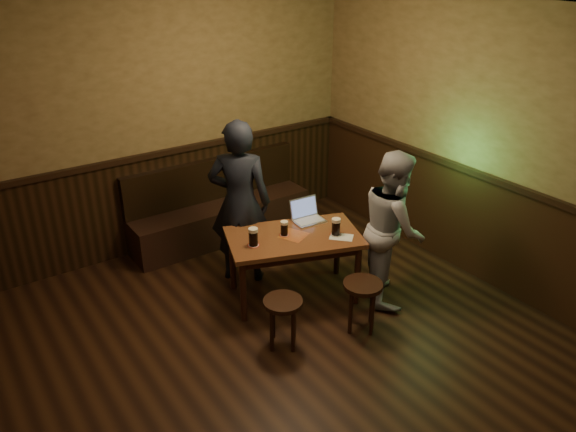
% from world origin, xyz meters
% --- Properties ---
extents(room, '(5.04, 6.04, 2.84)m').
position_xyz_m(room, '(0.00, 0.22, 1.20)').
color(room, black).
rests_on(room, ground).
extents(bench, '(2.20, 0.50, 0.95)m').
position_xyz_m(bench, '(0.64, 2.75, 0.31)').
color(bench, black).
rests_on(bench, ground).
extents(pub_table, '(1.44, 1.11, 0.69)m').
position_xyz_m(pub_table, '(0.64, 1.21, 0.59)').
color(pub_table, '#593319').
rests_on(pub_table, ground).
extents(stool_left, '(0.39, 0.39, 0.47)m').
position_xyz_m(stool_left, '(0.12, 0.62, 0.37)').
color(stool_left, black).
rests_on(stool_left, ground).
extents(stool_right, '(0.38, 0.38, 0.48)m').
position_xyz_m(stool_right, '(0.84, 0.41, 0.39)').
color(stool_right, black).
rests_on(stool_right, ground).
extents(pint_left, '(0.12, 0.12, 0.18)m').
position_xyz_m(pint_left, '(0.22, 1.26, 0.77)').
color(pint_left, '#AA1D14').
rests_on(pint_left, pub_table).
extents(pint_mid, '(0.10, 0.10, 0.15)m').
position_xyz_m(pint_mid, '(0.57, 1.26, 0.76)').
color(pint_mid, '#AA1D14').
rests_on(pint_mid, pub_table).
extents(pint_right, '(0.11, 0.11, 0.17)m').
position_xyz_m(pint_right, '(0.99, 0.99, 0.77)').
color(pint_right, '#AA1D14').
rests_on(pint_right, pub_table).
extents(laptop, '(0.33, 0.27, 0.22)m').
position_xyz_m(laptop, '(0.95, 1.41, 0.74)').
color(laptop, silver).
rests_on(laptop, pub_table).
extents(menu, '(0.26, 0.26, 0.00)m').
position_xyz_m(menu, '(1.00, 0.92, 0.68)').
color(menu, silver).
rests_on(menu, pub_table).
extents(person_suit, '(0.75, 0.72, 1.73)m').
position_xyz_m(person_suit, '(0.40, 1.82, 0.87)').
color(person_suit, black).
rests_on(person_suit, ground).
extents(person_grey, '(0.90, 0.94, 1.53)m').
position_xyz_m(person_grey, '(1.44, 0.67, 0.77)').
color(person_grey, '#999A9F').
rests_on(person_grey, ground).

